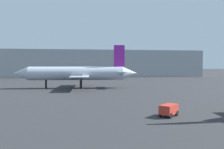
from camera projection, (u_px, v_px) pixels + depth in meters
airplane_on_taxiway at (77, 73)px, 59.75m from camera, size 30.02×19.87×10.50m
baggage_cart at (169, 110)px, 27.08m from camera, size 2.63×2.60×1.30m
terminal_building at (96, 64)px, 122.25m from camera, size 99.68×25.34×12.46m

